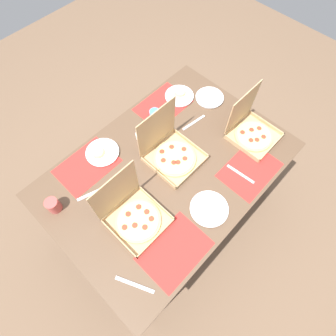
% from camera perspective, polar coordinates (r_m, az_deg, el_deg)
% --- Properties ---
extents(ground_plane, '(6.00, 6.00, 0.00)m').
position_cam_1_polar(ground_plane, '(2.40, -0.00, -8.54)').
color(ground_plane, brown).
extents(dining_table, '(1.50, 1.04, 0.75)m').
position_cam_1_polar(dining_table, '(1.81, -0.00, -1.54)').
color(dining_table, '#3F3328').
rests_on(dining_table, ground_plane).
extents(placemat_near_left, '(0.36, 0.26, 0.00)m').
position_cam_1_polar(placemat_near_left, '(1.54, 1.37, -16.57)').
color(placemat_near_left, red).
rests_on(placemat_near_left, dining_table).
extents(placemat_near_right, '(0.36, 0.26, 0.00)m').
position_cam_1_polar(placemat_near_right, '(1.78, 16.35, -0.38)').
color(placemat_near_right, red).
rests_on(placemat_near_right, dining_table).
extents(placemat_far_left, '(0.36, 0.26, 0.00)m').
position_cam_1_polar(placemat_far_left, '(1.79, -16.23, 0.40)').
color(placemat_far_left, red).
rests_on(placemat_far_left, dining_table).
extents(placemat_far_right, '(0.36, 0.26, 0.00)m').
position_cam_1_polar(placemat_far_right, '(2.00, -1.04, 12.71)').
color(placemat_far_right, red).
rests_on(placemat_far_right, dining_table).
extents(pizza_box_corner_right, '(0.30, 0.31, 0.34)m').
position_cam_1_polar(pizza_box_corner_right, '(1.71, 0.59, 3.39)').
color(pizza_box_corner_right, tan).
rests_on(pizza_box_corner_right, dining_table).
extents(pizza_box_center, '(0.29, 0.29, 0.33)m').
position_cam_1_polar(pizza_box_center, '(1.55, -7.10, -9.39)').
color(pizza_box_center, tan).
rests_on(pizza_box_center, dining_table).
extents(pizza_box_corner_left, '(0.28, 0.28, 0.31)m').
position_cam_1_polar(pizza_box_corner_left, '(1.89, 16.63, 7.45)').
color(pizza_box_corner_left, tan).
rests_on(pizza_box_corner_left, dining_table).
extents(plate_middle, '(0.21, 0.21, 0.03)m').
position_cam_1_polar(plate_middle, '(1.81, -13.33, 3.10)').
color(plate_middle, white).
rests_on(plate_middle, dining_table).
extents(plate_far_right, '(0.22, 0.22, 0.02)m').
position_cam_1_polar(plate_far_right, '(1.61, 8.39, -8.27)').
color(plate_far_right, white).
rests_on(plate_far_right, dining_table).
extents(plate_near_left, '(0.20, 0.20, 0.03)m').
position_cam_1_polar(plate_near_left, '(2.05, 2.34, 14.53)').
color(plate_near_left, white).
rests_on(plate_near_left, dining_table).
extents(plate_near_right, '(0.20, 0.20, 0.02)m').
position_cam_1_polar(plate_near_right, '(2.06, 8.49, 14.02)').
color(plate_near_right, white).
rests_on(plate_near_right, dining_table).
extents(cup_dark, '(0.07, 0.07, 0.09)m').
position_cam_1_polar(cup_dark, '(1.69, -22.39, -7.07)').
color(cup_dark, '#BF4742').
rests_on(cup_dark, dining_table).
extents(cup_spare, '(0.07, 0.07, 0.09)m').
position_cam_1_polar(cup_spare, '(1.89, -2.71, 10.65)').
color(cup_spare, teal).
rests_on(cup_spare, dining_table).
extents(condiment_bowl, '(0.07, 0.07, 0.05)m').
position_cam_1_polar(condiment_bowl, '(1.82, -5.49, 6.62)').
color(condiment_bowl, white).
rests_on(condiment_bowl, dining_table).
extents(knife_by_near_left, '(0.10, 0.20, 0.00)m').
position_cam_1_polar(knife_by_near_left, '(1.52, -6.82, -22.61)').
color(knife_by_near_left, '#B7B7BC').
rests_on(knife_by_near_left, dining_table).
extents(fork_by_near_right, '(0.03, 0.19, 0.00)m').
position_cam_1_polar(fork_by_near_right, '(1.75, 14.59, -1.19)').
color(fork_by_near_right, '#B7B7BC').
rests_on(fork_by_near_right, dining_table).
extents(fork_by_far_left, '(0.19, 0.04, 0.00)m').
position_cam_1_polar(fork_by_far_left, '(1.91, 5.29, 9.24)').
color(fork_by_far_left, '#B7B7BC').
rests_on(fork_by_far_left, dining_table).
extents(knife_by_far_right, '(0.21, 0.08, 0.00)m').
position_cam_1_polar(knife_by_far_right, '(1.70, -14.85, -4.86)').
color(knife_by_far_right, '#B7B7BC').
rests_on(knife_by_far_right, dining_table).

